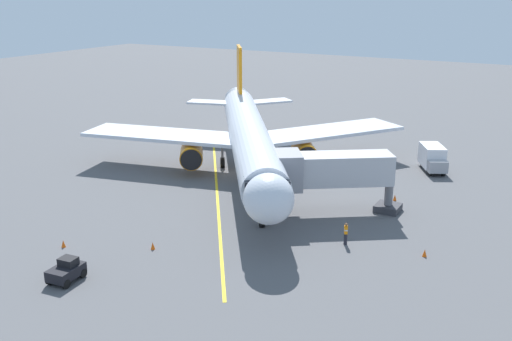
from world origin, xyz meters
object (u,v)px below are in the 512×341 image
Objects in this scene: safety_cone_nose_right at (153,246)px; safety_cone_wing_starboard at (63,244)px; airplane at (249,136)px; safety_cone_wing_port at (395,198)px; jet_bridge at (324,171)px; safety_cone_nose_left at (425,253)px; tug_near_nose at (66,271)px; ground_crew_marshaller at (346,233)px; box_truck_portside at (433,158)px.

safety_cone_wing_starboard is (5.94, 2.92, 0.00)m from safety_cone_nose_right.
airplane is 15.66m from safety_cone_wing_port.
safety_cone_nose_left is at bearing 156.51° from jet_bridge.
tug_near_nose is 4.43× the size of safety_cone_nose_right.
ground_crew_marshaller is 3.11× the size of safety_cone_wing_starboard.
jet_bridge is 19.08× the size of safety_cone_wing_port.
airplane is 64.25× the size of safety_cone_nose_right.
jet_bridge is 8.26m from safety_cone_wing_port.
safety_cone_wing_starboard is at bearing 59.40° from box_truck_portside.
safety_cone_nose_left is at bearing 116.80° from safety_cone_wing_port.
safety_cone_wing_port is (-15.21, 0.25, -3.73)m from airplane.
safety_cone_nose_left is at bearing -142.35° from tug_near_nose.
jet_bridge is 19.08× the size of safety_cone_nose_right.
safety_cone_nose_right is at bearing 57.76° from jet_bridge.
box_truck_portside reaches higher than safety_cone_wing_starboard.
safety_cone_wing_starboard is at bearing 48.18° from jet_bridge.
airplane is at bearing -98.11° from safety_cone_wing_starboard.
box_truck_portside is 9.05× the size of safety_cone_nose_right.
safety_cone_nose_right is 22.39m from safety_cone_wing_port.
safety_cone_wing_starboard is at bearing -40.77° from tug_near_nose.
airplane is 20.67× the size of ground_crew_marshaller.
tug_near_nose is at bearing 45.81° from ground_crew_marshaller.
safety_cone_wing_port is (5.16, -10.21, 0.00)m from safety_cone_nose_left.
ground_crew_marshaller is at bearing -134.19° from tug_near_nose.
safety_cone_nose_right is 6.62m from safety_cone_wing_starboard.
safety_cone_nose_right is 1.00× the size of safety_cone_wing_port.
tug_near_nose reaches higher than safety_cone_wing_starboard.
safety_cone_nose_left is at bearing -154.26° from safety_cone_nose_right.
box_truck_portside reaches higher than safety_cone_nose_left.
safety_cone_nose_left and safety_cone_wing_port have the same top height.
box_truck_portside is (-15.98, -10.44, -2.62)m from airplane.
airplane is at bearing -87.72° from tug_near_nose.
safety_cone_nose_right and safety_cone_wing_port have the same top height.
safety_cone_wing_port is at bearing -63.20° from safety_cone_nose_left.
airplane is 3.37× the size of jet_bridge.
jet_bridge is 19.08× the size of safety_cone_nose_left.
safety_cone_nose_left is 19.46m from safety_cone_nose_right.
ground_crew_marshaller is 3.11× the size of safety_cone_wing_port.
ground_crew_marshaller is 19.69m from tug_near_nose.
safety_cone_nose_left is at bearing 101.84° from box_truck_portside.
box_truck_portside is 9.05× the size of safety_cone_wing_port.
safety_cone_wing_port is (-0.47, -11.02, -0.61)m from ground_crew_marshaller.
ground_crew_marshaller is at bearing 8.21° from safety_cone_nose_left.
tug_near_nose is at bearing 37.65° from safety_cone_nose_left.
tug_near_nose is at bearing 92.28° from airplane.
ground_crew_marshaller is (-14.74, 11.27, -3.12)m from airplane.
safety_cone_wing_port is 28.31m from safety_cone_wing_starboard.
box_truck_portside is 21.39m from safety_cone_nose_left.
safety_cone_nose_right is (11.91, 7.64, -0.61)m from ground_crew_marshaller.
tug_near_nose reaches higher than safety_cone_nose_right.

